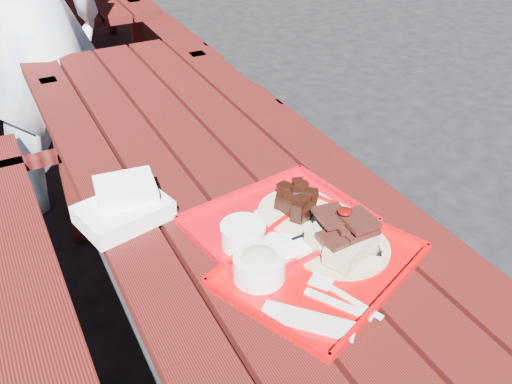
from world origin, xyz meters
The scene contains 6 objects.
ground centered at (0.00, 0.00, 0.00)m, with size 60.00×60.00×0.00m, color black.
picnic_table_near centered at (0.00, 0.00, 0.56)m, with size 1.41×2.40×0.75m.
near_tray centered at (0.02, -0.38, 0.78)m, with size 0.51×0.46×0.13m.
far_tray centered at (0.02, -0.22, 0.77)m, with size 0.44×0.37×0.07m.
white_cloth centered at (-0.29, -0.01, 0.79)m, with size 0.24×0.19×0.09m.
person centered at (-0.28, 1.31, 0.85)m, with size 0.62×0.41×1.71m, color #BFE1FF.
Camera 1 is at (-0.52, -1.16, 1.59)m, focal length 40.00 mm.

